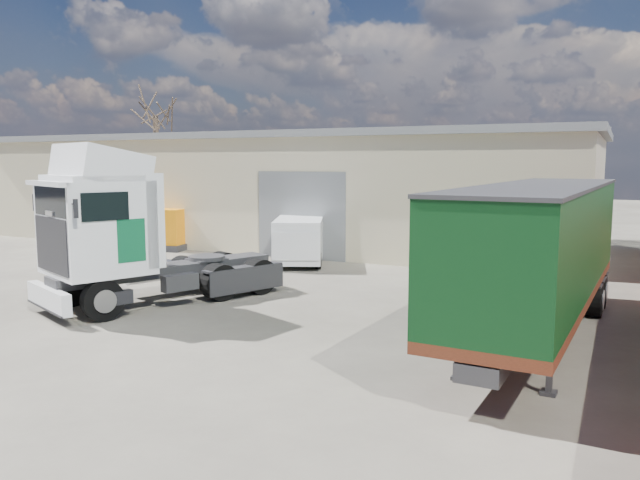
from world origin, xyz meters
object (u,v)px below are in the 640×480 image
at_px(panel_van, 300,240).
at_px(tractor_unit, 127,239).
at_px(orange_skip, 158,231).
at_px(box_trailer, 541,246).
at_px(bare_tree, 155,101).

bearing_deg(panel_van, tractor_unit, -118.96).
bearing_deg(orange_skip, box_trailer, -34.24).
bearing_deg(orange_skip, bare_tree, 120.12).
bearing_deg(bare_tree, panel_van, -33.82).
bearing_deg(tractor_unit, orange_skip, 149.03).
bearing_deg(orange_skip, panel_van, -15.81).
relative_size(bare_tree, panel_van, 2.03).
bearing_deg(box_trailer, orange_skip, 158.77).
bearing_deg(tractor_unit, panel_van, 107.20).
relative_size(tractor_unit, panel_van, 1.48).
distance_m(tractor_unit, box_trailer, 10.74).
xyz_separation_m(bare_tree, orange_skip, (8.63, -10.23, -7.10)).
relative_size(bare_tree, orange_skip, 2.92).
height_order(box_trailer, panel_van, box_trailer).
relative_size(tractor_unit, orange_skip, 2.13).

